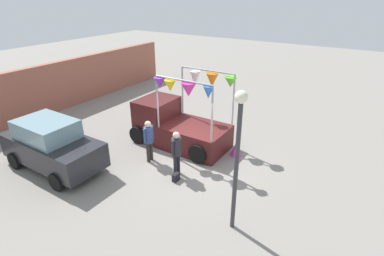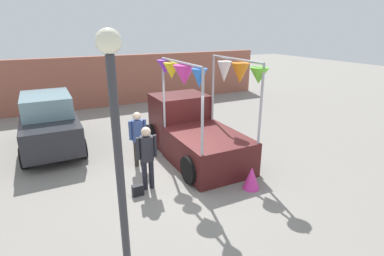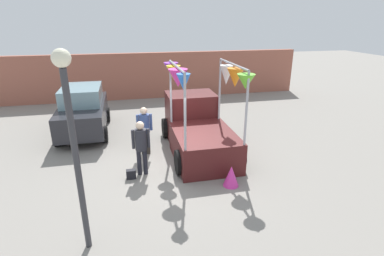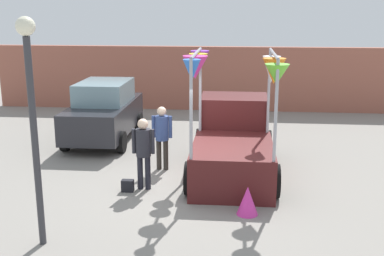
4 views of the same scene
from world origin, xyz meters
TOP-DOWN VIEW (x-y plane):
  - ground_plane at (0.00, 0.00)m, footprint 60.00×60.00m
  - vendor_truck at (0.99, 1.21)m, footprint 2.46×4.11m
  - parked_car at (-3.10, 3.81)m, footprint 1.88×4.00m
  - person_customer at (-1.04, -0.28)m, footprint 0.53×0.34m
  - person_vendor at (-0.84, 1.14)m, footprint 0.53×0.34m
  - handbag at (-1.39, -0.48)m, footprint 0.28×0.16m
  - street_lamp at (-2.35, -3.10)m, footprint 0.32×0.32m
  - brick_boundary_wall at (0.00, 8.93)m, footprint 18.00×0.36m
  - folded_kite_bundle_magenta at (1.33, -1.50)m, footprint 0.55×0.55m

SIDE VIEW (x-z plane):
  - ground_plane at x=0.00m, z-range 0.00..0.00m
  - handbag at x=-1.39m, z-range 0.00..0.28m
  - folded_kite_bundle_magenta at x=1.33m, z-range 0.00..0.60m
  - vendor_truck at x=0.99m, z-range -0.68..2.48m
  - parked_car at x=-3.10m, z-range 0.00..1.88m
  - person_vendor at x=-0.84m, z-range 0.18..1.85m
  - person_customer at x=-1.04m, z-range 0.18..1.86m
  - brick_boundary_wall at x=0.00m, z-range 0.00..2.60m
  - street_lamp at x=-2.35m, z-range 0.60..4.60m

